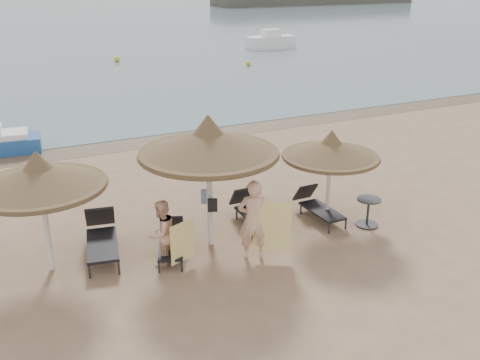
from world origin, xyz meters
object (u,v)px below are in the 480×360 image
Objects in this scene: lounger_far_left at (102,236)px; lounger_near_right at (253,210)px; person_left at (161,228)px; pedal_boat at (7,142)px; person_right at (253,214)px; palapa_left at (39,177)px; lounger_near_left at (171,240)px; lounger_far_right at (317,205)px; palapa_center at (208,143)px; palapa_right at (331,149)px; side_table at (368,213)px.

lounger_far_left is 1.15× the size of lounger_near_right.
person_left is 0.77× the size of pedal_boat.
lounger_far_left is 0.92× the size of pedal_boat.
lounger_near_right is 1.91m from person_right.
lounger_far_left is (1.17, 0.29, -1.78)m from palapa_left.
lounger_near_right is 2.95m from person_left.
lounger_far_left reaches higher than lounger_near_left.
lounger_near_left is at bearing -9.08° from palapa_left.
person_left is (2.28, -0.85, -1.30)m from palapa_left.
lounger_far_right is at bearing -2.34° from palapa_left.
person_left is 0.81× the size of person_right.
person_left is (-2.74, -0.97, 0.52)m from lounger_near_right.
palapa_left is at bearing -155.64° from lounger_far_left.
palapa_center is 3.31m from palapa_right.
pedal_boat is (-7.94, 10.41, 0.03)m from side_table.
pedal_boat is at bearing 126.49° from palapa_right.
pedal_boat is (-0.31, 9.16, -1.81)m from palapa_left.
palapa_left is at bearing -168.44° from lounger_near_left.
lounger_near_right is 0.80× the size of pedal_boat.
lounger_near_left is 2.45m from lounger_near_right.
palapa_center is 1.86× the size of lounger_far_right.
palapa_center reaches higher than lounger_near_left.
lounger_near_left is 2.33× the size of side_table.
palapa_center is at bearing 167.91° from person_left.
side_table is (5.01, -0.83, 0.02)m from lounger_near_left.
palapa_left is 0.86× the size of palapa_center.
person_left is (1.10, -1.14, 0.48)m from lounger_far_left.
lounger_near_left is 0.97× the size of person_left.
person_right reaches higher than lounger_far_right.
palapa_center is 1.75× the size of lounger_near_right.
lounger_near_right is at bearing 21.00° from palapa_center.
lounger_near_left is 2.05m from person_right.
palapa_left is 2.15m from lounger_far_left.
palapa_left is 4.59m from person_right.
palapa_right is 1.07× the size of pedal_boat.
lounger_near_right is at bearing -95.34° from person_right.
lounger_far_right is 2.33× the size of side_table.
palapa_right is 1.39× the size of person_left.
palapa_left is at bearing 2.43° from person_right.
person_right is at bearing -160.86° from palapa_right.
palapa_right is 1.92m from side_table.
palapa_left is 1.51× the size of lounger_near_right.
side_table reaches higher than lounger_near_left.
person_left is at bearing -161.93° from palapa_center.
palapa_right reaches higher than pedal_boat.
palapa_right is 12.17m from pedal_boat.
lounger_far_right is (4.10, 0.14, 0.01)m from lounger_near_left.
palapa_center is 1.46× the size of person_right.
lounger_near_left is at bearing -11.48° from person_right.
person_right is at bearing -176.61° from side_table.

